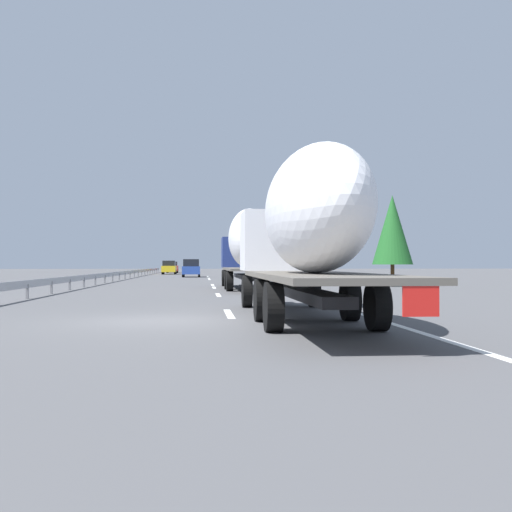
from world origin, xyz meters
name	(u,v)px	position (x,y,z in m)	size (l,w,h in m)	color
ground_plane	(189,280)	(40.00, 0.00, 0.00)	(260.00, 260.00, 0.00)	#4C4C4F
lane_stripe_0	(229,314)	(2.00, -1.80, 0.00)	(3.20, 0.20, 0.01)	white
lane_stripe_1	(218,295)	(12.70, -1.80, 0.00)	(3.20, 0.20, 0.01)	white
lane_stripe_2	(214,288)	(21.59, -1.80, 0.00)	(3.20, 0.20, 0.01)	white
lane_stripe_3	(213,285)	(26.29, -1.80, 0.00)	(3.20, 0.20, 0.01)	white
lane_stripe_4	(209,279)	(41.12, -1.80, 0.00)	(3.20, 0.20, 0.01)	white
lane_stripe_5	(209,278)	(46.18, -1.80, 0.00)	(3.20, 0.20, 0.01)	white
lane_stripe_6	(208,276)	(55.46, -1.80, 0.00)	(3.20, 0.20, 0.01)	white
edge_line_right	(247,278)	(45.00, -5.50, 0.00)	(110.00, 0.20, 0.01)	white
truck_lead	(247,245)	(19.17, -3.60, 2.47)	(14.09, 2.55, 4.40)	navy
truck_trailing	(305,227)	(-0.30, -3.60, 2.33)	(13.69, 2.55, 4.07)	silver
car_blue_sedan	(191,268)	(51.86, 0.01, 0.96)	(4.39, 1.92, 1.92)	#28479E
car_yellow_coupe	(169,267)	(70.44, 3.31, 0.94)	(4.76, 1.90, 1.87)	gold
car_red_compact	(172,267)	(83.54, 3.45, 0.91)	(4.73, 1.75, 1.79)	red
road_sign	(260,255)	(43.70, -6.70, 2.29)	(0.10, 0.90, 3.32)	gray
tree_0	(257,253)	(86.15, -10.28, 3.18)	(3.54, 3.54, 4.97)	#472D19
tree_1	(279,247)	(81.20, -13.20, 4.09)	(3.27, 3.27, 6.64)	#472D19
tree_2	(392,230)	(22.62, -13.04, 3.57)	(2.55, 2.55, 5.77)	#472D19
guardrail_median	(125,273)	(43.00, 6.00, 0.58)	(94.00, 0.10, 0.76)	#9EA0A5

